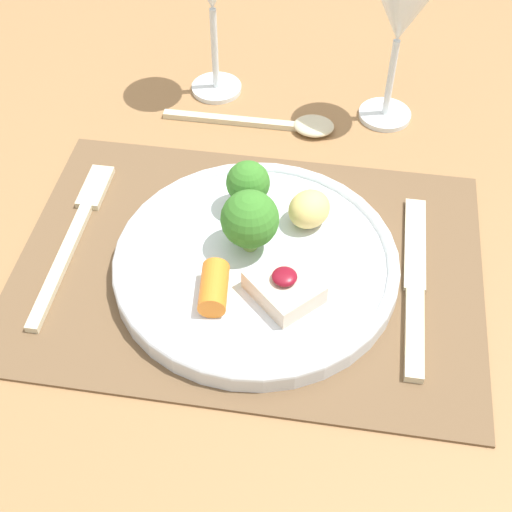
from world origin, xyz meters
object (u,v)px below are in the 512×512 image
fork (77,229)px  knife (415,294)px  wine_glass_near (401,18)px  spoon (288,124)px  dinner_plate (257,256)px

fork → knife: (0.33, -0.03, -0.00)m
fork → wine_glass_near: size_ratio=1.27×
knife → spoon: spoon is taller
dinner_plate → spoon: size_ratio=1.34×
spoon → wine_glass_near: size_ratio=1.16×
dinner_plate → wine_glass_near: size_ratio=1.56×
knife → dinner_plate: bearing=178.1°
dinner_plate → fork: dinner_plate is taller
fork → knife: knife is taller
dinner_plate → wine_glass_near: bearing=66.5°
fork → wine_glass_near: (0.29, 0.24, 0.12)m
dinner_plate → spoon: dinner_plate is taller
knife → spoon: bearing=125.0°
dinner_plate → spoon: 0.22m
dinner_plate → knife: size_ratio=1.23×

